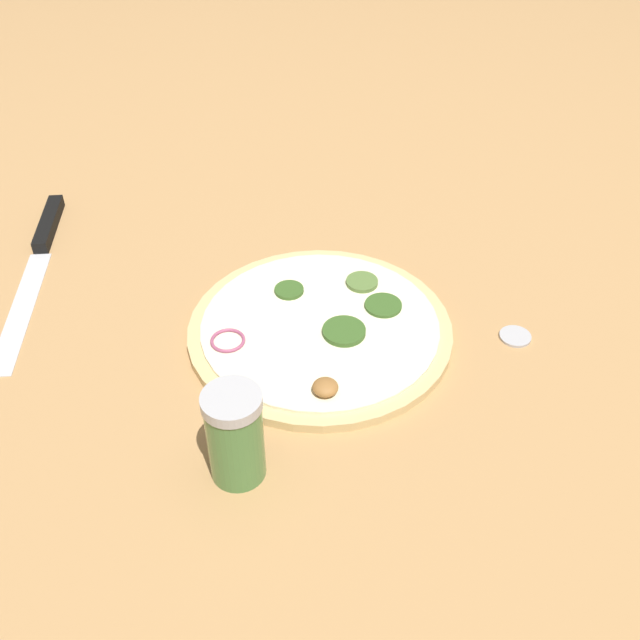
{
  "coord_description": "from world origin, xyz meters",
  "views": [
    {
      "loc": [
        0.49,
        0.47,
        0.6
      ],
      "look_at": [
        0.0,
        0.0,
        0.02
      ],
      "focal_mm": 42.0,
      "sensor_mm": 36.0,
      "label": 1
    }
  ],
  "objects_px": {
    "knife": "(42,245)",
    "spice_jar": "(235,435)",
    "pizza": "(320,329)",
    "loose_cap": "(515,335)"
  },
  "relations": [
    {
      "from": "pizza",
      "to": "knife",
      "type": "height_order",
      "value": "pizza"
    },
    {
      "from": "spice_jar",
      "to": "loose_cap",
      "type": "relative_size",
      "value": 2.8
    },
    {
      "from": "knife",
      "to": "spice_jar",
      "type": "relative_size",
      "value": 2.75
    },
    {
      "from": "pizza",
      "to": "loose_cap",
      "type": "distance_m",
      "value": 0.23
    },
    {
      "from": "loose_cap",
      "to": "knife",
      "type": "bearing_deg",
      "value": -62.78
    },
    {
      "from": "pizza",
      "to": "loose_cap",
      "type": "bearing_deg",
      "value": 132.29
    },
    {
      "from": "pizza",
      "to": "loose_cap",
      "type": "height_order",
      "value": "pizza"
    },
    {
      "from": "spice_jar",
      "to": "loose_cap",
      "type": "distance_m",
      "value": 0.38
    },
    {
      "from": "spice_jar",
      "to": "pizza",
      "type": "bearing_deg",
      "value": -157.56
    },
    {
      "from": "pizza",
      "to": "spice_jar",
      "type": "xyz_separation_m",
      "value": [
        0.2,
        0.08,
        0.05
      ]
    }
  ]
}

